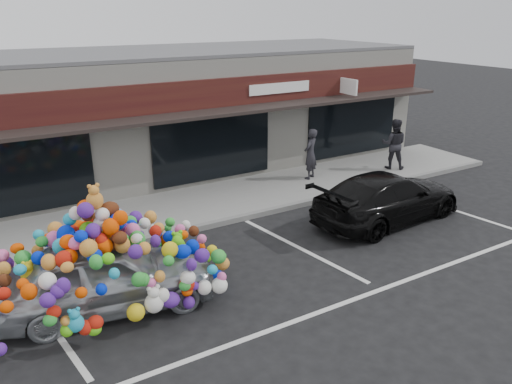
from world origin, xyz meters
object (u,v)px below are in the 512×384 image
black_sedan (388,197)px  pedestrian_b (394,144)px  toy_car (105,267)px  pedestrian_a (310,154)px

black_sedan → pedestrian_b: size_ratio=2.60×
black_sedan → pedestrian_b: (3.42, 3.18, 0.37)m
toy_car → pedestrian_a: (8.11, 4.18, 0.12)m
toy_car → pedestrian_a: bearing=-53.3°
black_sedan → pedestrian_a: bearing=-6.0°
black_sedan → pedestrian_b: pedestrian_b is taller
pedestrian_b → black_sedan: bearing=86.4°
black_sedan → pedestrian_b: bearing=-51.3°
toy_car → pedestrian_b: (11.42, 3.57, 0.16)m
toy_car → black_sedan: size_ratio=1.01×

